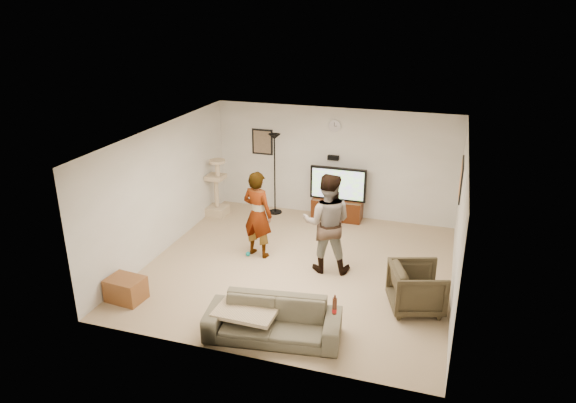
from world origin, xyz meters
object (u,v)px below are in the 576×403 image
(sofa, at_px, (273,320))
(side_table, at_px, (126,289))
(tv_stand, at_px, (337,209))
(armchair, at_px, (417,288))
(person_left, at_px, (258,214))
(person_right, at_px, (327,223))
(beer_bottle, at_px, (335,306))
(cat_tree, at_px, (216,187))
(tv, at_px, (338,184))
(floor_lamp, at_px, (275,174))

(sofa, distance_m, side_table, 2.68)
(tv_stand, height_order, armchair, armchair)
(person_left, distance_m, sofa, 2.78)
(person_right, xyz_separation_m, beer_bottle, (0.68, -2.29, -0.23))
(cat_tree, bearing_deg, tv, 12.88)
(tv, relative_size, person_right, 0.68)
(floor_lamp, height_order, sofa, floor_lamp)
(beer_bottle, bearing_deg, side_table, 176.22)
(person_right, xyz_separation_m, sofa, (-0.24, -2.29, -0.64))
(floor_lamp, relative_size, side_table, 3.16)
(person_left, xyz_separation_m, person_right, (1.40, -0.17, 0.07))
(floor_lamp, distance_m, side_table, 4.59)
(beer_bottle, bearing_deg, tv_stand, 102.12)
(beer_bottle, bearing_deg, sofa, 180.00)
(tv, height_order, person_left, person_left)
(person_right, xyz_separation_m, side_table, (-2.91, -2.05, -0.73))
(cat_tree, bearing_deg, sofa, -55.58)
(sofa, relative_size, armchair, 2.38)
(person_left, height_order, armchair, person_left)
(cat_tree, bearing_deg, person_right, -30.61)
(person_left, bearing_deg, tv_stand, -101.03)
(cat_tree, xyz_separation_m, person_right, (3.04, -1.80, 0.25))
(sofa, bearing_deg, cat_tree, 116.45)
(person_left, distance_m, beer_bottle, 3.22)
(tv_stand, distance_m, cat_tree, 2.81)
(tv, xyz_separation_m, floor_lamp, (-1.47, -0.07, 0.10))
(cat_tree, bearing_deg, tv_stand, 12.88)
(sofa, relative_size, beer_bottle, 7.93)
(side_table, bearing_deg, tv, 60.08)
(tv_stand, distance_m, sofa, 4.70)
(person_left, xyz_separation_m, side_table, (-1.51, -2.22, -0.66))
(tv_stand, xyz_separation_m, sofa, (0.10, -4.70, 0.06))
(tv, bearing_deg, person_right, -82.09)
(tv, distance_m, beer_bottle, 4.81)
(side_table, bearing_deg, cat_tree, 91.93)
(armchair, relative_size, side_table, 1.40)
(person_right, height_order, beer_bottle, person_right)
(tv, distance_m, side_table, 5.19)
(floor_lamp, bearing_deg, beer_bottle, -61.81)
(person_right, distance_m, side_table, 3.63)
(tv, bearing_deg, tv_stand, 0.00)
(tv_stand, xyz_separation_m, person_left, (-1.06, -2.25, 0.62))
(person_left, distance_m, armchair, 3.30)
(side_table, bearing_deg, tv_stand, 60.08)
(tv, bearing_deg, beer_bottle, -77.88)
(tv_stand, height_order, sofa, sofa)
(tv, height_order, armchair, tv)
(sofa, height_order, armchair, armchair)
(floor_lamp, bearing_deg, tv, 2.90)
(beer_bottle, bearing_deg, cat_tree, 132.25)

